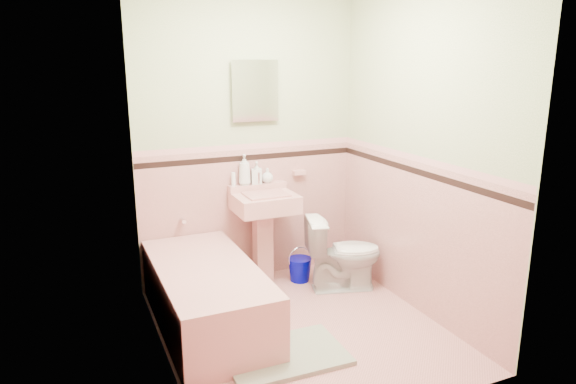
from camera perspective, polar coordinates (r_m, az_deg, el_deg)
name	(u,v)px	position (r m, az deg, el deg)	size (l,w,h in m)	color
floor	(301,328)	(4.04, 1.48, -14.70)	(2.20, 2.20, 0.00)	#D18E89
wall_back	(249,143)	(4.61, -4.30, 5.41)	(2.50, 2.50, 0.00)	beige
wall_front	(396,204)	(2.68, 11.75, -1.33)	(2.50, 2.50, 0.00)	beige
wall_left	(156,178)	(3.31, -14.23, 1.49)	(2.50, 2.50, 0.00)	beige
wall_right	(420,155)	(4.13, 14.28, 3.97)	(2.50, 2.50, 0.00)	beige
wainscot_back	(251,214)	(4.74, -4.10, -2.40)	(2.00, 2.00, 0.00)	#D4938E
wainscot_front	(388,320)	(2.93, 10.95, -13.62)	(2.00, 2.00, 0.00)	#D4938E
wainscot_left	(164,276)	(3.51, -13.39, -8.89)	(2.20, 2.20, 0.00)	#D4938E
wainscot_right	(414,235)	(4.28, 13.62, -4.63)	(2.20, 2.20, 0.00)	#D4938E
accent_back	(250,158)	(4.61, -4.19, 3.78)	(2.00, 2.00, 0.00)	black
accent_front	(393,228)	(2.73, 11.39, -3.87)	(2.00, 2.00, 0.00)	black
accent_left	(161,198)	(3.34, -13.79, -0.65)	(2.20, 2.20, 0.00)	black
accent_right	(417,172)	(4.14, 13.97, 2.18)	(2.20, 2.20, 0.00)	black
cap_back	(250,146)	(4.60, -4.21, 5.01)	(2.00, 2.00, 0.00)	#D19291
cap_front	(394,209)	(2.70, 11.49, -1.85)	(2.00, 2.00, 0.00)	#D19291
cap_left	(160,183)	(3.32, -13.90, 1.02)	(2.20, 2.20, 0.00)	#D19291
cap_right	(418,159)	(4.12, 14.05, 3.54)	(2.20, 2.20, 0.00)	#D19291
bathtub	(207,298)	(4.02, -8.87, -11.40)	(0.70, 1.50, 0.45)	tan
tub_faucet	(183,220)	(4.53, -11.46, -3.05)	(0.04, 0.04, 0.12)	silver
sink	(265,240)	(4.61, -2.51, -5.27)	(0.53, 0.48, 0.83)	tan
sink_faucet	(259,178)	(4.59, -3.22, 1.57)	(0.02, 0.02, 0.10)	silver
medicine_cabinet	(255,91)	(4.55, -3.67, 11.01)	(0.37, 0.04, 0.46)	white
soap_dish	(299,172)	(4.80, 1.22, 2.16)	(0.12, 0.07, 0.04)	tan
soap_bottle_left	(244,170)	(4.57, -4.79, 2.45)	(0.10, 0.11, 0.27)	#B2B2B2
soap_bottle_mid	(257,173)	(4.62, -3.46, 2.12)	(0.09, 0.09, 0.20)	#B2B2B2
soap_bottle_right	(267,175)	(4.66, -2.27, 1.82)	(0.10, 0.10, 0.13)	#B2B2B2
tube	(233,179)	(4.55, -6.00, 1.40)	(0.04, 0.04, 0.12)	white
toilet	(344,253)	(4.58, 6.11, -6.67)	(0.37, 0.64, 0.65)	white
bucket	(300,269)	(4.79, 1.31, -8.47)	(0.21, 0.21, 0.21)	#00029E
bath_mat	(285,355)	(3.69, -0.32, -17.45)	(0.81, 0.54, 0.03)	gray
shoe	(279,345)	(3.72, -0.95, -16.42)	(0.13, 0.06, 0.05)	#BF1E59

